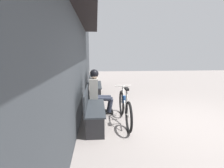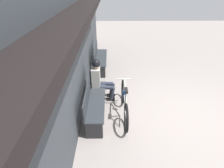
# 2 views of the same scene
# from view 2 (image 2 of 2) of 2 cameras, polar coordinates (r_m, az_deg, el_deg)

# --- Properties ---
(ground_plane) EXTENTS (24.00, 24.00, 0.00)m
(ground_plane) POSITION_cam_2_polar(r_m,az_deg,el_deg) (4.67, 19.73, -10.42)
(ground_plane) COLOR gray
(storefront_wall) EXTENTS (12.00, 0.56, 3.20)m
(storefront_wall) POSITION_cam_2_polar(r_m,az_deg,el_deg) (3.58, -12.77, 9.11)
(storefront_wall) COLOR #3D4247
(storefront_wall) RESTS_ON ground_plane
(park_bench_near) EXTENTS (1.72, 0.42, 0.84)m
(park_bench_near) POSITION_cam_2_polar(r_m,az_deg,el_deg) (4.34, -5.86, -5.32)
(park_bench_near) COLOR #2D3338
(park_bench_near) RESTS_ON ground_plane
(bicycle) EXTENTS (1.71, 0.40, 0.88)m
(bicycle) POSITION_cam_2_polar(r_m,az_deg,el_deg) (4.33, 4.10, -5.95)
(bicycle) COLOR black
(bicycle) RESTS_ON ground_plane
(person_seated) EXTENTS (0.34, 0.63, 1.20)m
(person_seated) POSITION_cam_2_polar(r_m,az_deg,el_deg) (4.72, -4.09, 2.21)
(person_seated) COLOR #2D3342
(person_seated) RESTS_ON ground_plane
(park_bench_far) EXTENTS (1.71, 0.42, 0.84)m
(park_bench_far) POSITION_cam_2_polar(r_m,az_deg,el_deg) (6.72, -4.10, 8.46)
(park_bench_far) COLOR #2D3338
(park_bench_far) RESTS_ON ground_plane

